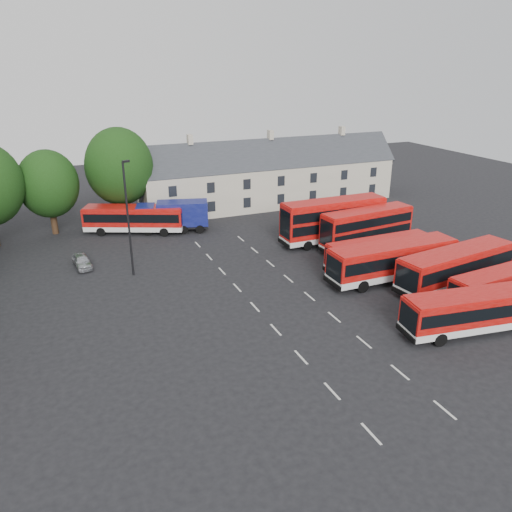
# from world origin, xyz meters

# --- Properties ---
(ground) EXTENTS (140.00, 140.00, 0.00)m
(ground) POSITION_xyz_m (0.00, 0.00, 0.00)
(ground) COLOR black
(ground) RESTS_ON ground
(lane_markings) EXTENTS (5.15, 33.80, 0.01)m
(lane_markings) POSITION_xyz_m (2.50, 2.00, 0.01)
(lane_markings) COLOR beige
(lane_markings) RESTS_ON ground
(terrace_houses) EXTENTS (35.70, 7.13, 10.06)m
(terrace_houses) POSITION_xyz_m (14.00, 30.00, 3.86)
(terrace_houses) COLOR beige
(terrace_houses) RESTS_ON ground
(bus_row_a) EXTENTS (11.22, 3.99, 3.10)m
(bus_row_a) POSITION_xyz_m (13.17, -7.84, 1.87)
(bus_row_a) COLOR silver
(bus_row_a) RESTS_ON ground
(bus_row_b) EXTENTS (10.02, 3.06, 2.79)m
(bus_row_b) POSITION_xyz_m (18.78, -4.93, 1.68)
(bus_row_b) COLOR silver
(bus_row_b) RESTS_ON ground
(bus_row_c) EXTENTS (12.34, 4.35, 3.41)m
(bus_row_c) POSITION_xyz_m (17.66, -1.13, 2.05)
(bus_row_c) COLOR silver
(bus_row_c) RESTS_ON ground
(bus_row_d) EXTENTS (12.24, 2.86, 3.46)m
(bus_row_d) POSITION_xyz_m (13.46, 2.19, 2.08)
(bus_row_d) COLOR silver
(bus_row_d) RESTS_ON ground
(bus_row_e) EXTENTS (10.79, 2.66, 3.04)m
(bus_row_e) POSITION_xyz_m (13.89, 4.60, 1.83)
(bus_row_e) COLOR silver
(bus_row_e) RESTS_ON ground
(bus_dd_south) EXTENTS (10.56, 3.36, 4.26)m
(bus_dd_south) POSITION_xyz_m (16.03, 10.00, 2.42)
(bus_dd_south) COLOR silver
(bus_dd_south) RESTS_ON ground
(bus_dd_north) EXTENTS (11.65, 2.75, 4.77)m
(bus_dd_north) POSITION_xyz_m (13.83, 13.05, 2.72)
(bus_dd_north) COLOR silver
(bus_dd_north) RESTS_ON ground
(bus_north) EXTENTS (11.26, 6.86, 3.16)m
(bus_north) POSITION_xyz_m (-5.51, 24.59, 1.90)
(bus_north) COLOR silver
(bus_north) RESTS_ON ground
(box_truck) EXTENTS (8.44, 4.62, 3.53)m
(box_truck) POSITION_xyz_m (-1.16, 23.46, 1.98)
(box_truck) COLOR black
(box_truck) RESTS_ON ground
(silver_car) EXTENTS (1.83, 3.79, 1.25)m
(silver_car) POSITION_xyz_m (-12.05, 16.16, 0.62)
(silver_car) COLOR #B5B8BD
(silver_car) RESTS_ON ground
(lamppost) EXTENTS (0.73, 0.49, 10.60)m
(lamppost) POSITION_xyz_m (-7.85, 12.39, 5.66)
(lamppost) COLOR black
(lamppost) RESTS_ON ground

